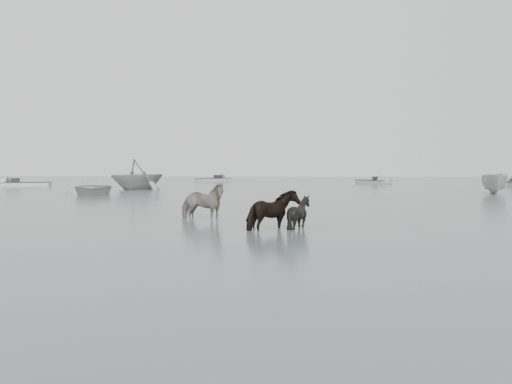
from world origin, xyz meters
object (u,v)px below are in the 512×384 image
pony_dark (274,206)px  rowboat_lead (93,186)px  pony_black (299,207)px  pony_pinto (202,198)px

pony_dark → rowboat_lead: bearing=59.2°
pony_dark → rowboat_lead: 20.44m
pony_black → rowboat_lead: bearing=16.1°
pony_pinto → pony_black: 3.90m
pony_black → rowboat_lead: size_ratio=0.24×
pony_pinto → pony_black: pony_pinto is taller
pony_black → rowboat_lead: 20.48m
rowboat_lead → pony_black: bearing=-70.0°
rowboat_lead → pony_dark: bearing=-72.5°
pony_pinto → pony_dark: size_ratio=1.28×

